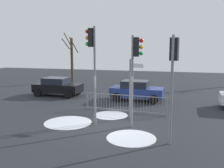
{
  "coord_description": "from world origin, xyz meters",
  "views": [
    {
      "loc": [
        3.26,
        -11.35,
        3.88
      ],
      "look_at": [
        -0.72,
        2.72,
        1.74
      ],
      "focal_mm": 40.13,
      "sensor_mm": 36.0,
      "label": 1
    }
  ],
  "objects_px": {
    "direction_sign_post": "(131,86)",
    "bare_tree_centre": "(72,58)",
    "traffic_light_foreground_left": "(92,54)",
    "car_black_far": "(57,86)",
    "car_blue_mid": "(137,90)",
    "traffic_light_rear_right": "(135,61)",
    "traffic_light_foreground_right": "(174,65)"
  },
  "relations": [
    {
      "from": "traffic_light_rear_right",
      "to": "bare_tree_centre",
      "type": "height_order",
      "value": "bare_tree_centre"
    },
    {
      "from": "direction_sign_post",
      "to": "bare_tree_centre",
      "type": "relative_size",
      "value": 0.6
    },
    {
      "from": "traffic_light_foreground_right",
      "to": "bare_tree_centre",
      "type": "height_order",
      "value": "bare_tree_centre"
    },
    {
      "from": "car_blue_mid",
      "to": "traffic_light_foreground_right",
      "type": "bearing_deg",
      "value": -68.41
    },
    {
      "from": "bare_tree_centre",
      "to": "traffic_light_foreground_left",
      "type": "bearing_deg",
      "value": -61.44
    },
    {
      "from": "traffic_light_foreground_right",
      "to": "traffic_light_rear_right",
      "type": "distance_m",
      "value": 2.46
    },
    {
      "from": "traffic_light_foreground_left",
      "to": "car_blue_mid",
      "type": "height_order",
      "value": "traffic_light_foreground_left"
    },
    {
      "from": "bare_tree_centre",
      "to": "direction_sign_post",
      "type": "bearing_deg",
      "value": -53.28
    },
    {
      "from": "car_blue_mid",
      "to": "direction_sign_post",
      "type": "bearing_deg",
      "value": -81.98
    },
    {
      "from": "car_blue_mid",
      "to": "bare_tree_centre",
      "type": "height_order",
      "value": "bare_tree_centre"
    },
    {
      "from": "traffic_light_rear_right",
      "to": "bare_tree_centre",
      "type": "bearing_deg",
      "value": -168.55
    },
    {
      "from": "car_blue_mid",
      "to": "bare_tree_centre",
      "type": "distance_m",
      "value": 11.76
    },
    {
      "from": "car_blue_mid",
      "to": "car_black_far",
      "type": "bearing_deg",
      "value": -179.18
    },
    {
      "from": "car_black_far",
      "to": "bare_tree_centre",
      "type": "relative_size",
      "value": 0.7
    },
    {
      "from": "traffic_light_foreground_left",
      "to": "car_blue_mid",
      "type": "distance_m",
      "value": 7.03
    },
    {
      "from": "direction_sign_post",
      "to": "bare_tree_centre",
      "type": "bearing_deg",
      "value": 136.77
    },
    {
      "from": "car_black_far",
      "to": "bare_tree_centre",
      "type": "xyz_separation_m",
      "value": [
        -2.22,
        7.58,
        1.93
      ]
    },
    {
      "from": "traffic_light_foreground_left",
      "to": "direction_sign_post",
      "type": "xyz_separation_m",
      "value": [
        1.63,
        1.6,
        -1.76
      ]
    },
    {
      "from": "direction_sign_post",
      "to": "car_black_far",
      "type": "bearing_deg",
      "value": 155.59
    },
    {
      "from": "traffic_light_foreground_left",
      "to": "car_black_far",
      "type": "bearing_deg",
      "value": 52.79
    },
    {
      "from": "direction_sign_post",
      "to": "bare_tree_centre",
      "type": "height_order",
      "value": "bare_tree_centre"
    },
    {
      "from": "car_black_far",
      "to": "traffic_light_foreground_left",
      "type": "bearing_deg",
      "value": -49.58
    },
    {
      "from": "car_black_far",
      "to": "traffic_light_rear_right",
      "type": "bearing_deg",
      "value": -39.36
    },
    {
      "from": "traffic_light_foreground_right",
      "to": "car_black_far",
      "type": "bearing_deg",
      "value": 154.5
    },
    {
      "from": "car_black_far",
      "to": "car_blue_mid",
      "type": "height_order",
      "value": "same"
    },
    {
      "from": "traffic_light_foreground_right",
      "to": "car_black_far",
      "type": "distance_m",
      "value": 12.47
    },
    {
      "from": "traffic_light_foreground_left",
      "to": "traffic_light_foreground_right",
      "type": "height_order",
      "value": "traffic_light_foreground_left"
    },
    {
      "from": "traffic_light_rear_right",
      "to": "bare_tree_centre",
      "type": "xyz_separation_m",
      "value": [
        -9.74,
        13.82,
        -0.56
      ]
    },
    {
      "from": "direction_sign_post",
      "to": "car_blue_mid",
      "type": "bearing_deg",
      "value": 106.53
    },
    {
      "from": "direction_sign_post",
      "to": "car_black_far",
      "type": "height_order",
      "value": "direction_sign_post"
    },
    {
      "from": "traffic_light_rear_right",
      "to": "direction_sign_post",
      "type": "height_order",
      "value": "traffic_light_rear_right"
    },
    {
      "from": "bare_tree_centre",
      "to": "traffic_light_foreground_right",
      "type": "bearing_deg",
      "value": -53.22
    }
  ]
}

